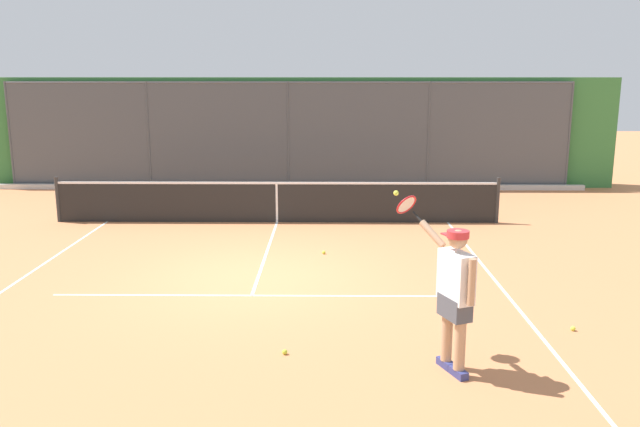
{
  "coord_description": "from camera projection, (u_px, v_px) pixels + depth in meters",
  "views": [
    {
      "loc": [
        -1.18,
        10.67,
        3.39
      ],
      "look_at": [
        -1.06,
        -0.33,
        1.05
      ],
      "focal_mm": 36.51,
      "sensor_mm": 36.0,
      "label": 1
    }
  ],
  "objects": [
    {
      "name": "ground_plane",
      "position": [
        258.0,
        277.0,
        11.16
      ],
      "size": [
        60.0,
        60.0,
        0.0
      ],
      "primitive_type": "plane",
      "color": "#C67A4C"
    },
    {
      "name": "court_line_markings",
      "position": [
        250.0,
        302.0,
        9.92
      ],
      "size": [
        8.1,
        9.53,
        0.01
      ],
      "color": "white",
      "rests_on": "ground"
    },
    {
      "name": "tennis_ball_near_net",
      "position": [
        324.0,
        252.0,
        12.59
      ],
      "size": [
        0.07,
        0.07,
        0.07
      ],
      "primitive_type": "sphere",
      "color": "#C1D138",
      "rests_on": "ground"
    },
    {
      "name": "tennis_ball_near_baseline",
      "position": [
        285.0,
        352.0,
        8.06
      ],
      "size": [
        0.07,
        0.07,
        0.07
      ],
      "primitive_type": "sphere",
      "color": "#C1D138",
      "rests_on": "ground"
    },
    {
      "name": "tennis_net",
      "position": [
        277.0,
        202.0,
        15.23
      ],
      "size": [
        10.41,
        0.09,
        1.07
      ],
      "color": "#2D2D2D",
      "rests_on": "ground"
    },
    {
      "name": "tennis_player",
      "position": [
        454.0,
        289.0,
        7.41
      ],
      "size": [
        0.86,
        1.22,
        2.0
      ],
      "rotation": [
        0.0,
        0.0,
        -1.18
      ],
      "color": "navy",
      "rests_on": "ground"
    },
    {
      "name": "tennis_ball_mid_court",
      "position": [
        573.0,
        328.0,
        8.81
      ],
      "size": [
        0.07,
        0.07,
        0.07
      ],
      "primitive_type": "sphere",
      "color": "#D6E042",
      "rests_on": "ground"
    },
    {
      "name": "fence_backdrop",
      "position": [
        289.0,
        132.0,
        20.19
      ],
      "size": [
        19.88,
        1.37,
        3.33
      ],
      "color": "#474C51",
      "rests_on": "ground"
    }
  ]
}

